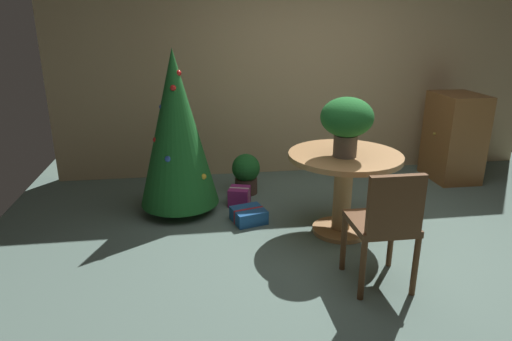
% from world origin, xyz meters
% --- Properties ---
extents(ground_plane, '(6.60, 6.60, 0.00)m').
position_xyz_m(ground_plane, '(0.00, 0.00, 0.00)').
color(ground_plane, slate).
extents(back_wall_panel, '(6.00, 0.10, 2.60)m').
position_xyz_m(back_wall_panel, '(0.00, 2.20, 1.30)').
color(back_wall_panel, tan).
rests_on(back_wall_panel, ground_plane).
extents(round_dining_table, '(1.00, 1.00, 0.76)m').
position_xyz_m(round_dining_table, '(-0.04, 0.37, 0.55)').
color(round_dining_table, '#B27F4C').
rests_on(round_dining_table, ground_plane).
extents(flower_vase, '(0.45, 0.45, 0.51)m').
position_xyz_m(flower_vase, '(-0.08, 0.29, 1.08)').
color(flower_vase, '#665B51').
rests_on(flower_vase, round_dining_table).
extents(wooden_chair_near, '(0.43, 0.45, 0.92)m').
position_xyz_m(wooden_chair_near, '(-0.04, -0.54, 0.53)').
color(wooden_chair_near, brown).
rests_on(wooden_chair_near, ground_plane).
extents(holiday_tree, '(0.79, 0.79, 1.63)m').
position_xyz_m(holiday_tree, '(-1.52, 1.08, 0.86)').
color(holiday_tree, brown).
rests_on(holiday_tree, ground_plane).
extents(gift_box_blue, '(0.36, 0.35, 0.13)m').
position_xyz_m(gift_box_blue, '(-0.86, 0.70, 0.07)').
color(gift_box_blue, '#1E569E').
rests_on(gift_box_blue, ground_plane).
extents(gift_box_purple, '(0.26, 0.27, 0.19)m').
position_xyz_m(gift_box_purple, '(-0.90, 1.14, 0.09)').
color(gift_box_purple, '#9E287A').
rests_on(gift_box_purple, ground_plane).
extents(wooden_cabinet, '(0.52, 0.64, 1.04)m').
position_xyz_m(wooden_cabinet, '(1.75, 1.60, 0.52)').
color(wooden_cabinet, brown).
rests_on(wooden_cabinet, ground_plane).
extents(potted_plant, '(0.31, 0.31, 0.46)m').
position_xyz_m(potted_plant, '(-0.79, 1.46, 0.24)').
color(potted_plant, '#4C382D').
rests_on(potted_plant, ground_plane).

